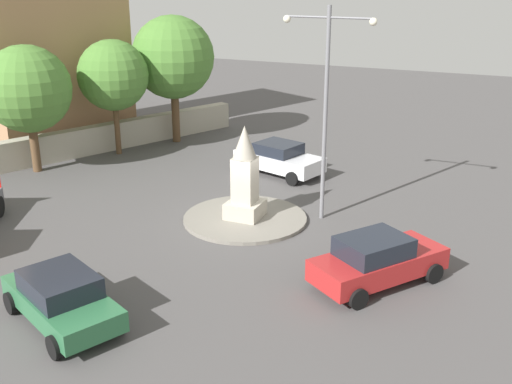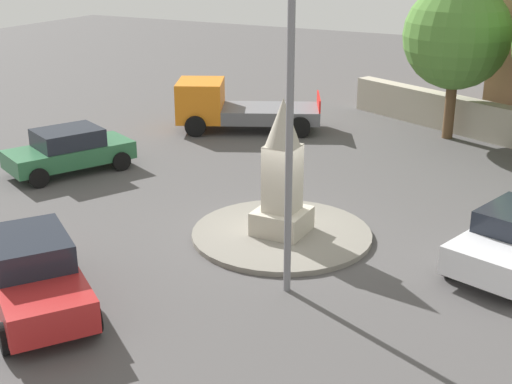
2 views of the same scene
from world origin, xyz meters
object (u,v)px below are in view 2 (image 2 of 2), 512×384
monument (282,175)px  truck_orange_parked_right (232,107)px  streetlamp (290,78)px  car_red_approaching (33,273)px  car_green_parked_left (69,150)px  tree_near_wall (457,36)px

monument → truck_orange_parked_right: (8.82, 6.51, -0.76)m
streetlamp → car_red_approaching: streetlamp is taller
car_green_parked_left → tree_near_wall: size_ratio=0.75×
car_red_approaching → tree_near_wall: tree_near_wall is taller
tree_near_wall → truck_orange_parked_right: bearing=109.5°
car_green_parked_left → tree_near_wall: tree_near_wall is taller
monument → tree_near_wall: tree_near_wall is taller
monument → streetlamp: streetlamp is taller
monument → tree_near_wall: size_ratio=0.60×
truck_orange_parked_right → car_green_parked_left: bearing=163.5°
monument → car_green_parked_left: monument is taller
streetlamp → truck_orange_parked_right: streetlamp is taller
truck_orange_parked_right → streetlamp: bearing=-145.4°
streetlamp → tree_near_wall: 14.37m
car_green_parked_left → car_red_approaching: size_ratio=0.99×
monument → car_green_parked_left: (1.55, 8.66, -0.95)m
car_red_approaching → monument: bearing=-27.7°
car_green_parked_left → truck_orange_parked_right: size_ratio=0.73×
truck_orange_parked_right → tree_near_wall: size_ratio=1.02×
car_red_approaching → truck_orange_parked_right: 15.05m
monument → streetlamp: 4.32m
monument → car_red_approaching: monument is taller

